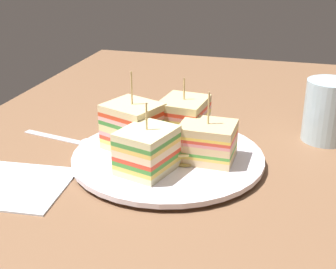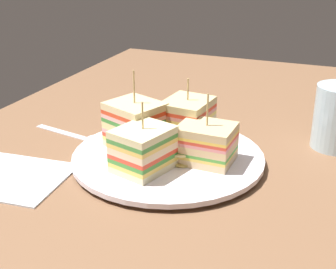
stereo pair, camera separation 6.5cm
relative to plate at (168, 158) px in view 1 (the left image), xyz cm
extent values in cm
cube|color=brown|center=(0.00, 0.00, -1.68)|extent=(126.66, 73.51, 1.80)
cylinder|color=white|center=(0.00, 0.00, -0.49)|extent=(16.57, 16.57, 0.58)
cylinder|color=white|center=(0.00, 0.00, 0.15)|extent=(26.73, 26.73, 0.71)
cube|color=beige|center=(5.45, -0.87, 1.04)|extent=(7.83, 6.89, 1.06)
cube|color=#9E7242|center=(1.94, -0.49, 1.04)|extent=(0.94, 6.02, 1.06)
cube|color=#D54429|center=(5.45, -0.87, 1.83)|extent=(7.83, 6.89, 0.53)
cube|color=pink|center=(5.45, -0.87, 2.37)|extent=(7.83, 6.89, 0.53)
cube|color=green|center=(5.45, -0.87, 2.90)|extent=(7.83, 6.89, 0.53)
cube|color=beige|center=(5.45, -0.87, 3.70)|extent=(7.83, 6.89, 1.06)
cube|color=#B2844C|center=(1.94, -0.49, 3.70)|extent=(0.94, 6.02, 1.06)
cube|color=#E5CA62|center=(5.45, -0.87, 4.50)|extent=(7.83, 6.89, 0.53)
cube|color=#DE908B|center=(5.45, -0.87, 5.03)|extent=(7.83, 6.89, 0.53)
cube|color=#E54329|center=(5.45, -0.87, 5.57)|extent=(7.83, 6.89, 0.53)
cube|color=#D3BF83|center=(5.45, -0.87, 6.36)|extent=(7.83, 6.89, 1.06)
cylinder|color=tan|center=(5.45, -0.87, 8.49)|extent=(0.24, 0.24, 3.20)
cube|color=beige|center=(0.96, 5.44, 1.01)|extent=(8.59, 9.06, 1.00)
cube|color=#B2844C|center=(-0.35, 2.15, 1.01)|extent=(5.92, 2.57, 1.00)
cube|color=#EEC95B|center=(0.96, 5.44, 1.81)|extent=(8.59, 9.06, 0.59)
cube|color=#CD3F28|center=(0.96, 5.44, 2.40)|extent=(8.59, 9.06, 0.59)
cube|color=pink|center=(0.96, 5.44, 2.99)|extent=(8.59, 9.06, 0.59)
cube|color=#DEC682|center=(0.96, 5.44, 3.79)|extent=(8.59, 9.06, 1.00)
cube|color=#B2844C|center=(-0.35, 2.15, 3.79)|extent=(5.92, 2.57, 1.00)
cube|color=#3A8133|center=(0.96, 5.44, 4.59)|extent=(8.59, 9.06, 0.59)
cube|color=#E6A49B|center=(0.96, 5.44, 5.19)|extent=(8.59, 9.06, 0.59)
cube|color=red|center=(0.96, 5.44, 5.78)|extent=(8.59, 9.06, 0.59)
cube|color=beige|center=(0.96, 5.44, 6.58)|extent=(8.59, 9.06, 1.00)
cylinder|color=tan|center=(0.96, 5.44, 9.43)|extent=(0.24, 0.24, 4.70)
cube|color=beige|center=(-5.37, 1.28, 0.97)|extent=(8.61, 7.77, 0.92)
cube|color=#9E7242|center=(-1.98, 0.28, 0.97)|extent=(1.93, 5.70, 0.92)
cube|color=#ECCB56|center=(-5.37, 1.28, 1.72)|extent=(8.61, 7.77, 0.59)
cube|color=#429138|center=(-5.37, 1.28, 2.31)|extent=(8.61, 7.77, 0.59)
cube|color=#E4422A|center=(-5.37, 1.28, 2.90)|extent=(8.61, 7.77, 0.59)
cube|color=beige|center=(-5.37, 1.28, 3.65)|extent=(8.61, 7.77, 0.92)
cube|color=#B2844C|center=(-1.98, 0.28, 3.65)|extent=(1.93, 5.70, 0.92)
cube|color=#EBC456|center=(-5.37, 1.28, 4.41)|extent=(8.61, 7.77, 0.59)
cube|color=#458E3B|center=(-5.37, 1.28, 4.99)|extent=(8.61, 7.77, 0.59)
cube|color=beige|center=(-5.37, 1.28, 5.75)|extent=(8.61, 7.77, 0.92)
cylinder|color=tan|center=(-5.37, 1.28, 8.00)|extent=(0.24, 0.24, 3.57)
cube|color=beige|center=(-0.07, -5.52, 1.02)|extent=(6.23, 7.39, 1.02)
cube|color=#B2844C|center=(0.04, -1.99, 1.02)|extent=(5.91, 0.47, 1.02)
cube|color=#EBC754|center=(-0.07, -5.52, 1.74)|extent=(6.23, 7.39, 0.42)
cube|color=#50A13B|center=(-0.07, -5.52, 2.16)|extent=(6.23, 7.39, 0.42)
cube|color=#DEBA81|center=(-0.07, -5.52, 2.88)|extent=(6.23, 7.39, 1.02)
cube|color=#B2844C|center=(0.04, -1.99, 2.88)|extent=(5.91, 0.47, 1.02)
cube|color=pink|center=(-0.07, -5.52, 3.60)|extent=(6.23, 7.39, 0.42)
cube|color=#E0422F|center=(-0.07, -5.52, 4.02)|extent=(6.23, 7.39, 0.42)
cube|color=#F3C749|center=(-0.07, -5.52, 4.44)|extent=(6.23, 7.39, 0.42)
cube|color=#D3B57F|center=(-0.07, -5.52, 5.16)|extent=(6.23, 7.39, 1.02)
cylinder|color=tan|center=(-0.07, -5.52, 7.88)|extent=(0.24, 0.24, 4.42)
cylinder|color=#D3B35A|center=(-1.75, -2.79, 0.84)|extent=(4.48, 4.48, 0.63)
cylinder|color=#F2CC83|center=(-0.87, -2.85, 1.35)|extent=(3.95, 3.96, 0.48)
cylinder|color=#E6D180|center=(-1.44, -2.18, 2.03)|extent=(4.79, 4.78, 0.58)
cube|color=silver|center=(3.75, 19.70, -0.65)|extent=(3.32, 11.28, 0.25)
ellipsoid|color=silver|center=(2.41, 12.76, -0.28)|extent=(3.22, 4.01, 1.00)
cube|color=white|center=(-11.90, 17.29, -0.53)|extent=(12.98, 14.73, 0.50)
cylinder|color=silver|center=(14.35, -21.35, 3.99)|extent=(7.25, 7.25, 9.53)
cylinder|color=#985038|center=(14.35, -21.35, 2.03)|extent=(6.67, 6.67, 5.61)
camera|label=1|loc=(-57.92, -16.14, 28.88)|focal=50.92mm
camera|label=2|loc=(-55.83, -22.32, 28.88)|focal=50.92mm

